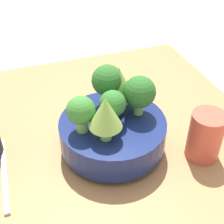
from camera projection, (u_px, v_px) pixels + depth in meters
ground_plane at (113, 161)px, 0.69m from camera, size 6.00×6.00×0.00m
table at (113, 154)px, 0.68m from camera, size 0.82×0.70×0.04m
bowl at (112, 131)px, 0.64m from camera, size 0.22×0.22×0.07m
broccoli_floret_left at (107, 81)px, 0.63m from camera, size 0.06×0.06×0.09m
broccoli_floret_back at (140, 93)px, 0.61m from camera, size 0.07×0.07×0.08m
broccoli_floret_center at (112, 103)px, 0.60m from camera, size 0.05×0.05×0.07m
romanesco_piece_near at (105, 114)px, 0.55m from camera, size 0.06×0.06×0.09m
romanesco_piece_far at (119, 83)px, 0.63m from camera, size 0.07×0.07×0.09m
broccoli_floret_front at (81, 112)px, 0.57m from camera, size 0.05×0.05×0.08m
cup at (205, 136)px, 0.62m from camera, size 0.07×0.07×0.10m
fork at (5, 173)px, 0.61m from camera, size 0.19×0.01×0.01m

